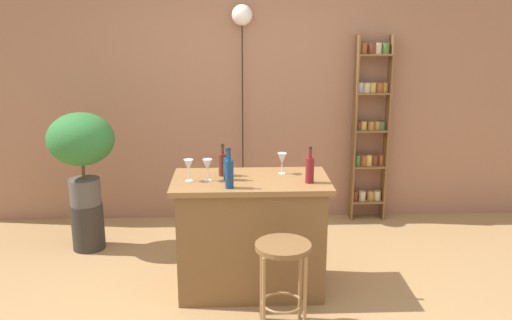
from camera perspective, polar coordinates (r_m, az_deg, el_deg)
The scene contains 15 objects.
ground at distance 4.17m, azimuth -0.40°, elevation -15.13°, with size 12.00×12.00×0.00m, color #A37A4C.
back_wall at distance 5.60m, azimuth -1.09°, elevation 7.83°, with size 6.40×0.10×2.80m, color #9E6B51.
kitchen_counter at distance 4.24m, azimuth -0.55°, elevation -7.77°, with size 1.18×0.64×0.90m.
bar_stool at distance 3.69m, azimuth 2.82°, elevation -10.92°, with size 0.37×0.37×0.63m.
spice_shelf at distance 5.69m, azimuth 11.89°, elevation 3.35°, with size 0.35×0.16×1.90m.
plant_stool at distance 5.27m, azimuth -17.16°, elevation -6.64°, with size 0.29×0.29×0.43m, color #2D2823.
potted_plant at distance 5.05m, azimuth -17.81°, elevation 1.50°, with size 0.59×0.53×0.84m.
bottle_spirits_clear at distance 4.04m, azimuth -2.99°, elevation -0.86°, with size 0.06×0.06×0.24m.
bottle_wine_red at distance 3.98m, azimuth 5.65°, elevation -0.97°, with size 0.06×0.06×0.27m.
bottle_soda_blue at distance 4.15m, azimuth -3.50°, elevation -0.39°, with size 0.07×0.07×0.25m.
bottle_sauce_amber at distance 3.84m, azimuth -2.81°, elevation -1.37°, with size 0.06×0.06×0.29m.
wine_glass_left at distance 4.02m, azimuth -5.10°, elevation -0.57°, with size 0.07×0.07×0.16m.
wine_glass_center at distance 4.19m, azimuth 2.75°, elevation 0.10°, with size 0.07×0.07×0.16m.
wine_glass_right at distance 4.03m, azimuth -7.06°, elevation -0.59°, with size 0.07×0.07×0.16m.
pendant_globe_light at distance 5.45m, azimuth -1.47°, elevation 14.54°, with size 0.20×0.20×2.19m.
Camera 1 is at (-0.11, -3.61, 2.08)m, focal length 38.27 mm.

